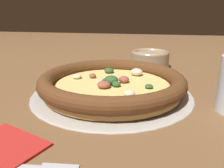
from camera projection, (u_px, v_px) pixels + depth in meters
The scene contains 5 objects.
ground_plane at pixel (112, 93), 0.50m from camera, with size 3.00×3.00×0.00m, color brown.
pizza_tray at pixel (112, 92), 0.49m from camera, with size 0.36×0.36×0.01m.
pizza at pixel (112, 82), 0.49m from camera, with size 0.32×0.32×0.04m.
bowl_near at pixel (150, 59), 0.72m from camera, with size 0.12×0.12×0.06m.
fork at pixel (19, 167), 0.25m from camera, with size 0.04×0.16×0.00m.
Camera 1 is at (-0.45, -0.10, 0.17)m, focal length 35.00 mm.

